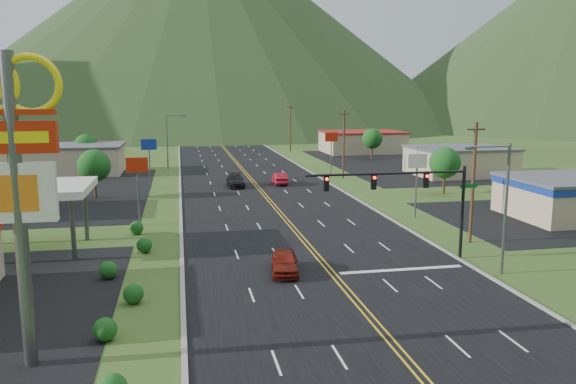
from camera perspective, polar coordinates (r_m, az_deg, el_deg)
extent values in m
plane|color=#2D3D16|center=(28.46, 11.27, -15.67)|extent=(500.00, 500.00, 0.00)
cube|color=black|center=(28.46, 11.27, -15.67)|extent=(20.00, 460.00, 0.04)
cube|color=gray|center=(26.63, -10.45, -17.53)|extent=(0.30, 460.00, 0.14)
cylinder|color=#59595E|center=(27.10, -25.62, -2.14)|extent=(0.60, 0.60, 14.00)
cube|color=white|center=(26.93, -25.78, -0.05)|extent=(3.20, 0.50, 2.60)
cube|color=orange|center=(26.93, -25.78, -0.05)|extent=(1.80, 0.55, 1.60)
cube|color=red|center=(26.66, -26.17, 5.03)|extent=(3.60, 0.50, 1.40)
cube|color=yellow|center=(26.66, -26.17, 5.03)|extent=(3.00, 0.55, 0.50)
cube|color=red|center=(26.61, -26.34, 7.28)|extent=(3.60, 0.45, 0.25)
torus|color=yellow|center=(26.39, -24.73, 9.89)|extent=(2.62, 0.32, 2.62)
cylinder|color=black|center=(43.79, 17.28, -2.01)|extent=(0.24, 0.24, 7.00)
cylinder|color=black|center=(40.77, 10.05, 1.86)|extent=(12.00, 0.18, 0.18)
cube|color=#0C591E|center=(43.62, 17.88, 0.59)|extent=(1.40, 0.06, 0.30)
cube|color=black|center=(42.02, 13.85, 1.13)|extent=(0.35, 0.28, 1.05)
sphere|color=#FF0C05|center=(41.81, 13.97, 1.57)|extent=(0.22, 0.22, 0.22)
cube|color=black|center=(40.51, 8.70, 0.99)|extent=(0.35, 0.28, 1.05)
sphere|color=#FF0C05|center=(40.29, 8.80, 1.44)|extent=(0.22, 0.22, 0.22)
cube|color=black|center=(39.48, 3.91, 0.85)|extent=(0.35, 0.28, 1.05)
sphere|color=#FF0C05|center=(39.26, 3.98, 1.31)|extent=(0.22, 0.22, 0.22)
cylinder|color=#59595E|center=(40.71, 21.24, -1.68)|extent=(0.20, 0.20, 9.00)
cylinder|color=#59595E|center=(39.37, 19.85, 4.37)|extent=(2.88, 0.12, 0.12)
cube|color=#59595E|center=(38.66, 18.00, 4.23)|extent=(0.60, 0.25, 0.18)
cylinder|color=#59595E|center=(94.01, -12.18, 4.98)|extent=(0.20, 0.20, 9.00)
cylinder|color=#59595E|center=(93.74, -11.38, 7.63)|extent=(2.88, 0.12, 0.12)
cube|color=#59595E|center=(93.74, -10.49, 7.60)|extent=(0.60, 0.25, 0.18)
cube|color=white|center=(47.76, -25.33, 0.28)|extent=(10.00, 8.00, 0.60)
cylinder|color=#59595E|center=(44.48, -21.03, -3.36)|extent=(0.36, 0.36, 5.00)
cylinder|color=#59595E|center=(50.26, -19.87, -1.82)|extent=(0.36, 0.36, 5.00)
cube|color=tan|center=(93.96, -21.95, 3.01)|extent=(18.00, 11.00, 4.20)
cube|color=#4C4C51|center=(93.74, -22.04, 4.38)|extent=(18.40, 11.40, 0.30)
cube|color=tan|center=(89.79, 17.05, 2.94)|extent=(14.00, 11.00, 4.00)
cube|color=#4C4C51|center=(89.57, 17.12, 4.31)|extent=(14.40, 11.40, 0.30)
cube|color=tan|center=(120.30, 7.53, 5.00)|extent=(16.00, 12.00, 4.20)
cube|color=maroon|center=(120.13, 7.56, 6.07)|extent=(16.40, 12.40, 0.30)
cylinder|color=#59595E|center=(54.69, -14.94, -0.65)|extent=(0.16, 0.16, 5.00)
cube|color=red|center=(54.21, -15.09, 2.68)|extent=(2.00, 0.18, 1.40)
cylinder|color=#59595E|center=(76.39, -13.86, 2.32)|extent=(0.16, 0.16, 5.00)
cube|color=navy|center=(76.06, -13.96, 4.71)|extent=(2.00, 0.18, 1.40)
cylinder|color=#59595E|center=(57.41, 12.87, -0.08)|extent=(0.16, 0.16, 5.00)
cube|color=white|center=(56.95, 12.99, 3.10)|extent=(2.00, 0.18, 1.40)
cylinder|color=#59595E|center=(87.33, 4.40, 3.49)|extent=(0.16, 0.16, 5.00)
cube|color=red|center=(87.03, 4.43, 5.59)|extent=(2.00, 0.18, 1.40)
cylinder|color=#382314|center=(70.21, -18.99, 0.59)|extent=(0.30, 0.30, 3.00)
sphere|color=#134417|center=(69.89, -19.10, 2.54)|extent=(3.84, 3.84, 3.84)
cylinder|color=#382314|center=(97.42, -19.76, 3.01)|extent=(0.30, 0.30, 3.00)
sphere|color=#134417|center=(97.19, -19.84, 4.42)|extent=(3.84, 3.84, 3.84)
cylinder|color=#382314|center=(72.08, 15.56, 1.00)|extent=(0.30, 0.30, 3.00)
sphere|color=#134417|center=(71.77, 15.65, 2.89)|extent=(3.84, 3.84, 3.84)
cylinder|color=#382314|center=(108.41, 8.52, 4.13)|extent=(0.30, 0.30, 3.00)
sphere|color=#134417|center=(108.19, 8.56, 5.39)|extent=(3.84, 3.84, 3.84)
cylinder|color=#382314|center=(48.41, 18.28, 0.85)|extent=(0.28, 0.28, 10.00)
cube|color=#382314|center=(47.95, 18.57, 6.05)|extent=(1.60, 0.12, 0.12)
cylinder|color=#382314|center=(82.44, 5.68, 4.84)|extent=(0.28, 0.28, 10.00)
cube|color=#382314|center=(82.17, 5.74, 7.90)|extent=(1.60, 0.12, 0.12)
cylinder|color=#382314|center=(121.20, 0.25, 6.49)|extent=(0.28, 0.28, 10.00)
cube|color=#382314|center=(121.02, 0.25, 8.57)|extent=(1.60, 0.12, 0.12)
cylinder|color=#382314|center=(160.57, -2.55, 7.32)|extent=(0.28, 0.28, 10.00)
cube|color=#382314|center=(160.44, -2.57, 8.89)|extent=(1.60, 0.12, 0.12)
cone|color=#1F3618|center=(245.76, -8.94, 16.86)|extent=(220.00, 220.00, 85.00)
imported|color=maroon|center=(38.91, -0.33, -7.18)|extent=(2.49, 4.73, 1.54)
imported|color=black|center=(75.22, -5.35, 1.13)|extent=(2.33, 5.50, 1.58)
imported|color=maroon|center=(76.82, -0.85, 1.35)|extent=(1.79, 4.79, 1.56)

